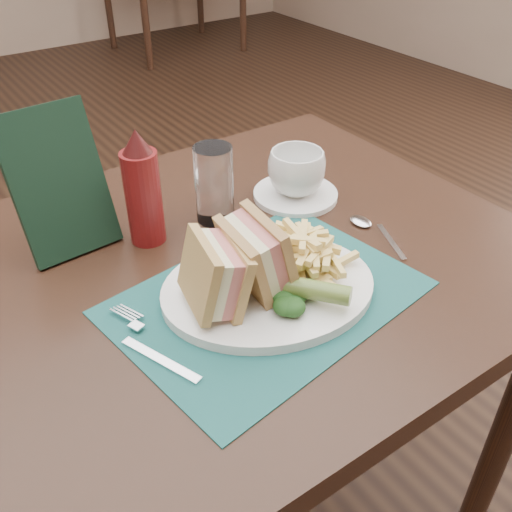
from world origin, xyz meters
The scene contains 16 objects.
floor centered at (0.00, 0.00, 0.00)m, with size 7.00×7.00×0.00m, color black.
table_main centered at (0.00, -0.50, 0.38)m, with size 0.90×0.75×0.75m, color black, non-canonical shape.
placemat centered at (-0.03, -0.62, 0.75)m, with size 0.41×0.29×0.00m, color #184F4C.
plate centered at (-0.02, -0.61, 0.76)m, with size 0.30×0.24×0.01m, color white, non-canonical shape.
sandwich_half_a centered at (-0.12, -0.60, 0.82)m, with size 0.06×0.10×0.09m, color tan, non-canonical shape.
sandwich_half_b centered at (-0.06, -0.60, 0.82)m, with size 0.06×0.11×0.10m, color tan, non-canonical shape.
kale_garnish centered at (-0.02, -0.66, 0.78)m, with size 0.11×0.08×0.03m, color #173B15, non-canonical shape.
pickle_spear centered at (0.00, -0.67, 0.79)m, with size 0.03×0.03×0.12m, color #516B28.
fries_pile centered at (0.05, -0.60, 0.80)m, with size 0.18×0.20×0.06m, color #F0D378, non-canonical shape.
fork centered at (-0.20, -0.61, 0.76)m, with size 0.03×0.17×0.01m, color silver, non-canonical shape.
spoon centered at (0.21, -0.59, 0.76)m, with size 0.03×0.15×0.01m, color silver, non-canonical shape.
saucer centered at (0.18, -0.42, 0.76)m, with size 0.15×0.15×0.01m, color white.
coffee_cup centered at (0.18, -0.42, 0.80)m, with size 0.10×0.10×0.08m, color white.
drinking_glass centered at (0.02, -0.40, 0.81)m, with size 0.06×0.06×0.13m, color white.
ketchup_bottle centered at (-0.10, -0.39, 0.84)m, with size 0.06×0.06×0.19m, color maroon, non-canonical shape.
check_presenter centered at (-0.20, -0.33, 0.86)m, with size 0.14×0.01×0.22m, color black.
Camera 1 is at (-0.39, -1.11, 1.26)m, focal length 40.00 mm.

